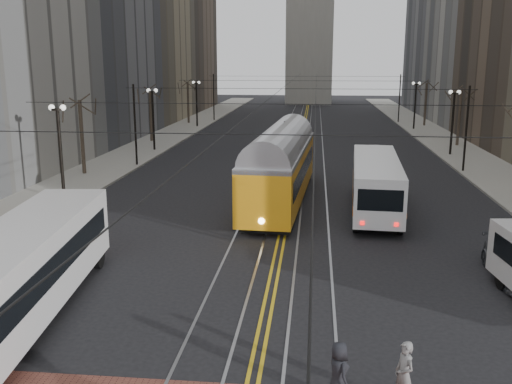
% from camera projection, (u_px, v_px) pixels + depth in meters
% --- Properties ---
extents(ground, '(260.00, 260.00, 0.00)m').
position_uv_depth(ground, '(256.00, 365.00, 16.10)').
color(ground, black).
rests_on(ground, ground).
extents(sidewalk_left, '(5.00, 140.00, 0.15)m').
position_uv_depth(sidewalk_left, '(161.00, 140.00, 61.21)').
color(sidewalk_left, gray).
rests_on(sidewalk_left, ground).
extents(sidewalk_right, '(5.00, 140.00, 0.15)m').
position_uv_depth(sidewalk_right, '(447.00, 144.00, 58.18)').
color(sidewalk_right, gray).
rests_on(sidewalk_right, ground).
extents(streetcar_rails, '(4.80, 130.00, 0.02)m').
position_uv_depth(streetcar_rails, '(300.00, 143.00, 59.71)').
color(streetcar_rails, gray).
rests_on(streetcar_rails, ground).
extents(centre_lines, '(0.42, 130.00, 0.01)m').
position_uv_depth(centre_lines, '(300.00, 143.00, 59.71)').
color(centre_lines, gold).
rests_on(centre_lines, ground).
extents(lamp_posts, '(27.60, 57.20, 5.60)m').
position_uv_depth(lamp_posts, '(295.00, 136.00, 43.33)').
color(lamp_posts, black).
rests_on(lamp_posts, ground).
extents(street_trees, '(31.68, 53.28, 5.60)m').
position_uv_depth(street_trees, '(298.00, 127.00, 49.63)').
color(street_trees, '#382D23').
rests_on(street_trees, ground).
extents(trolley_wires, '(25.96, 120.00, 6.60)m').
position_uv_depth(trolley_wires, '(298.00, 116.00, 49.01)').
color(trolley_wires, black).
rests_on(trolley_wires, ground).
extents(transit_bus, '(3.87, 12.57, 3.09)m').
position_uv_depth(transit_bus, '(20.00, 277.00, 18.47)').
color(transit_bus, silver).
rests_on(transit_bus, ground).
extents(streetcar, '(3.74, 15.38, 3.59)m').
position_uv_depth(streetcar, '(281.00, 173.00, 34.46)').
color(streetcar, orange).
rests_on(streetcar, ground).
extents(rear_bus, '(3.19, 11.55, 2.98)m').
position_uv_depth(rear_bus, '(376.00, 185.00, 32.41)').
color(rear_bus, silver).
rests_on(rear_bus, ground).
extents(sedan_grey, '(2.32, 4.40, 1.43)m').
position_uv_depth(sedan_grey, '(375.00, 153.00, 48.77)').
color(sedan_grey, '#43454B').
rests_on(sedan_grey, ground).
extents(pedestrian_a, '(0.77, 0.92, 1.60)m').
position_uv_depth(pedestrian_a, '(338.00, 372.00, 14.24)').
color(pedestrian_a, black).
rests_on(pedestrian_a, crosswalk_band).
extents(pedestrian_b, '(0.63, 0.73, 1.69)m').
position_uv_depth(pedestrian_b, '(404.00, 374.00, 14.07)').
color(pedestrian_b, slate).
rests_on(pedestrian_b, crosswalk_band).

